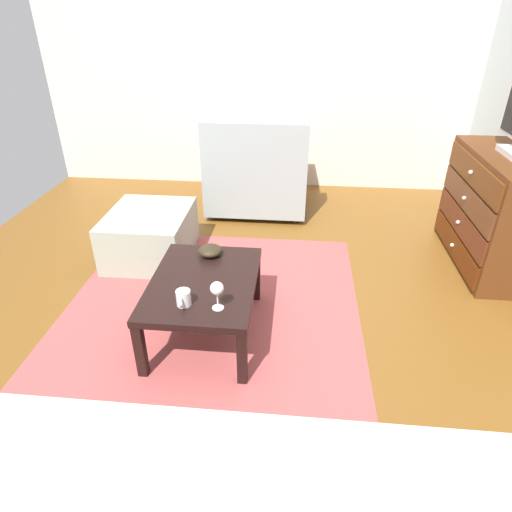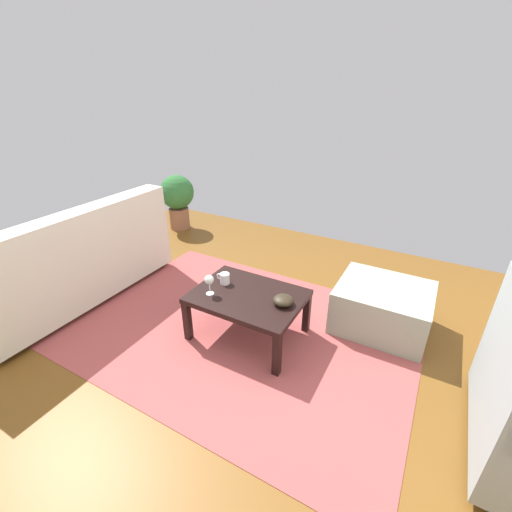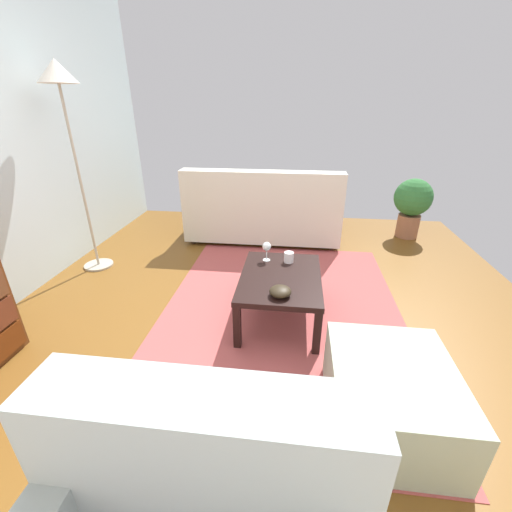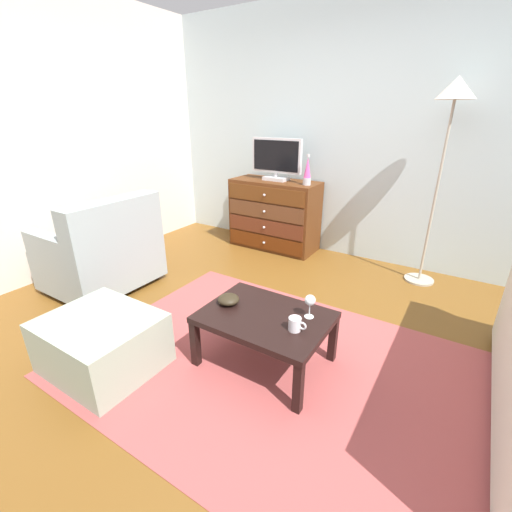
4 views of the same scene
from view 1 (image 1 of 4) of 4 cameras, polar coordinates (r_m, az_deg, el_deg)
The scene contains 10 objects.
ground_plane at distance 2.79m, azimuth -2.03°, elevation -8.65°, with size 5.45×4.63×0.05m, color brown.
wall_plain_left at distance 4.67m, azimuth 1.93°, elevation 25.41°, with size 0.12×4.63×2.70m, color beige.
area_rug at distance 2.65m, azimuth -6.96°, elevation -10.53°, with size 2.60×1.90×0.01m, color #A04745.
dresser at distance 3.63m, azimuth 28.84°, elevation 5.11°, with size 1.06×0.49×0.83m.
coffee_table at distance 2.50m, azimuth -6.88°, elevation -4.07°, with size 0.81×0.59×0.37m.
wine_glass at distance 2.19m, azimuth -5.12°, elevation -4.36°, with size 0.07×0.07×0.16m.
mug at distance 2.27m, azimuth -9.48°, elevation -5.45°, with size 0.11×0.08×0.08m.
bowl_decorative at distance 2.70m, azimuth -6.03°, elevation 0.70°, with size 0.15×0.15×0.07m, color black.
armchair at distance 4.13m, azimuth 0.20°, elevation 10.69°, with size 0.80×0.91×0.89m.
ottoman at distance 3.46m, azimuth -13.67°, elevation 2.72°, with size 0.70×0.60×0.37m, color #93A28D.
Camera 1 is at (2.16, 0.31, 1.72)m, focal length 30.59 mm.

